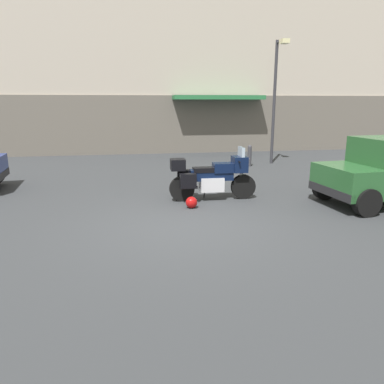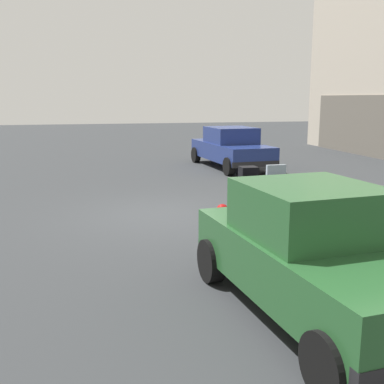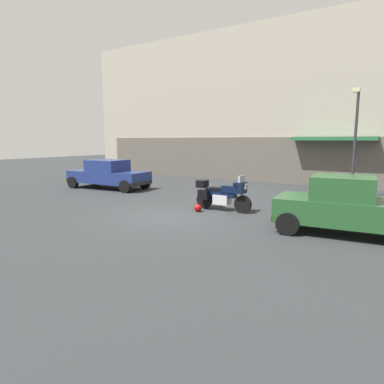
{
  "view_description": "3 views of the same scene",
  "coord_description": "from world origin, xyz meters",
  "views": [
    {
      "loc": [
        -1.03,
        -7.2,
        2.47
      ],
      "look_at": [
        0.25,
        0.28,
        0.63
      ],
      "focal_mm": 34.65,
      "sensor_mm": 36.0,
      "label": 1
    },
    {
      "loc": [
        10.4,
        -1.89,
        2.66
      ],
      "look_at": [
        0.86,
        0.39,
        0.69
      ],
      "focal_mm": 43.83,
      "sensor_mm": 36.0,
      "label": 2
    },
    {
      "loc": [
        6.7,
        -9.18,
        2.61
      ],
      "look_at": [
        0.66,
        0.39,
        0.87
      ],
      "focal_mm": 31.48,
      "sensor_mm": 36.0,
      "label": 3
    }
  ],
  "objects": [
    {
      "name": "ground_plane",
      "position": [
        0.0,
        0.0,
        0.0
      ],
      "size": [
        80.0,
        80.0,
        0.0
      ],
      "primitive_type": "plane",
      "color": "#2D3033"
    },
    {
      "name": "building_facade_rear",
      "position": [
        0.0,
        12.31,
        4.81
      ],
      "size": [
        29.69,
        3.4,
        9.72
      ],
      "color": "#A89E8E",
      "rests_on": "ground"
    },
    {
      "name": "motorcycle",
      "position": [
        1.03,
        1.91,
        0.62
      ],
      "size": [
        2.26,
        0.77,
        1.36
      ],
      "rotation": [
        0.0,
        0.0,
        -0.02
      ],
      "color": "black",
      "rests_on": "ground"
    },
    {
      "name": "helmet",
      "position": [
        0.39,
        1.22,
        0.14
      ],
      "size": [
        0.28,
        0.28,
        0.28
      ],
      "primitive_type": "sphere",
      "color": "#990C0C",
      "rests_on": "ground"
    },
    {
      "name": "car_hatchback_near",
      "position": [
        5.44,
        0.81,
        0.81
      ],
      "size": [
        3.98,
        2.1,
        1.64
      ],
      "rotation": [
        0.0,
        0.0,
        0.09
      ],
      "color": "#235128",
      "rests_on": "ground"
    },
    {
      "name": "car_sedan_far",
      "position": [
        -6.9,
        3.81,
        0.78
      ],
      "size": [
        4.68,
        2.24,
        1.56
      ],
      "rotation": [
        0.0,
        0.0,
        3.22
      ],
      "color": "navy",
      "rests_on": "ground"
    },
    {
      "name": "streetlamp_curbside",
      "position": [
        4.79,
        7.15,
        2.92
      ],
      "size": [
        0.28,
        0.94,
        4.81
      ],
      "color": "#2D2D33",
      "rests_on": "ground"
    },
    {
      "name": "bollard_curbside",
      "position": [
        3.65,
        6.73,
        0.45
      ],
      "size": [
        0.16,
        0.16,
        0.84
      ],
      "color": "#333338",
      "rests_on": "ground"
    }
  ]
}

